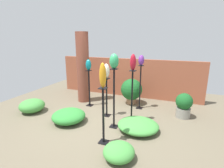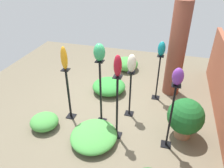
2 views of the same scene
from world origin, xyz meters
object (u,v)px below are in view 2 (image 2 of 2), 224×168
object	(u,v)px
art_vase_teal	(162,49)
art_vase_amber	(64,58)
pedestal_ruby	(117,110)
pedestal_amber	(69,96)
pedestal_ivory	(130,96)
pedestal_teal	(158,80)
art_vase_ruby	(118,66)
art_vase_ivory	(132,63)
potted_plant_walkway_edge	(185,117)
pedestal_jade	(101,96)
art_vase_jade	(99,52)
art_vase_violet	(178,77)
pedestal_violet	(170,120)
brick_pillar	(177,51)

from	to	relation	value
art_vase_teal	art_vase_amber	world-z (taller)	art_vase_amber
pedestal_ruby	pedestal_amber	bearing A→B (deg)	-104.20
art_vase_teal	pedestal_ivory	bearing A→B (deg)	-32.09
art_vase_amber	pedestal_teal	bearing A→B (deg)	126.00
art_vase_ruby	art_vase_amber	size ratio (longest dim) A/B	0.82
art_vase_ivory	pedestal_ivory	bearing A→B (deg)	0.00
pedestal_teal	pedestal_ivory	bearing A→B (deg)	-32.09
potted_plant_walkway_edge	pedestal_jade	bearing A→B (deg)	-89.22
pedestal_ruby	pedestal_ivory	bearing A→B (deg)	172.33
pedestal_ivory	potted_plant_walkway_edge	size ratio (longest dim) A/B	1.28
art_vase_ivory	art_vase_jade	xyz separation A→B (m)	(0.44, -0.56, 0.36)
pedestal_amber	art_vase_ruby	world-z (taller)	art_vase_ruby
pedestal_teal	art_vase_jade	world-z (taller)	art_vase_jade
pedestal_amber	art_vase_ruby	distance (m)	1.63
art_vase_ivory	art_vase_ruby	bearing A→B (deg)	-7.67
art_vase_violet	potted_plant_walkway_edge	size ratio (longest dim) A/B	0.36
art_vase_jade	art_vase_amber	bearing A→B (deg)	-87.00
art_vase_violet	art_vase_ivory	xyz separation A→B (m)	(-0.77, -0.92, -0.23)
pedestal_amber	art_vase_violet	xyz separation A→B (m)	(0.30, 2.22, 1.00)
art_vase_ruby	art_vase_jade	bearing A→B (deg)	-127.05
art_vase_violet	art_vase_ruby	xyz separation A→B (m)	(0.01, -1.03, 0.06)
art_vase_amber	art_vase_jade	bearing A→B (deg)	93.00
pedestal_ivory	art_vase_violet	xyz separation A→B (m)	(0.77, 0.92, 1.06)
pedestal_violet	art_vase_teal	size ratio (longest dim) A/B	3.98
art_vase_violet	potted_plant_walkway_edge	distance (m)	1.18
pedestal_ivory	art_vase_amber	distance (m)	1.70
brick_pillar	pedestal_ruby	size ratio (longest dim) A/B	1.71
pedestal_jade	pedestal_ruby	distance (m)	0.57
brick_pillar	pedestal_amber	world-z (taller)	brick_pillar
pedestal_amber	pedestal_ruby	bearing A→B (deg)	75.80
art_vase_amber	art_vase_violet	bearing A→B (deg)	82.39
art_vase_teal	art_vase_violet	size ratio (longest dim) A/B	1.12
pedestal_ivory	brick_pillar	bearing A→B (deg)	144.94
pedestal_jade	potted_plant_walkway_edge	distance (m)	1.79
pedestal_jade	pedestal_amber	world-z (taller)	pedestal_jade
pedestal_violet	art_vase_jade	bearing A→B (deg)	-102.80
art_vase_teal	pedestal_ruby	bearing A→B (deg)	-21.46
art_vase_violet	art_vase_ivory	world-z (taller)	art_vase_violet
pedestal_ruby	art_vase_jade	distance (m)	1.19
pedestal_amber	art_vase_violet	bearing A→B (deg)	82.39
art_vase_jade	potted_plant_walkway_edge	world-z (taller)	art_vase_jade
art_vase_teal	art_vase_ruby	xyz separation A→B (m)	(1.64, -0.64, 0.24)
pedestal_teal	art_vase_violet	distance (m)	1.96
pedestal_jade	art_vase_jade	size ratio (longest dim) A/B	4.26
pedestal_amber	art_vase_amber	world-z (taller)	art_vase_amber
art_vase_teal	art_vase_ivory	size ratio (longest dim) A/B	0.86
pedestal_ruby	potted_plant_walkway_edge	distance (m)	1.39
pedestal_ivory	pedestal_ruby	world-z (taller)	pedestal_ruby
brick_pillar	art_vase_ruby	size ratio (longest dim) A/B	5.84
pedestal_ivory	art_vase_ruby	xyz separation A→B (m)	(0.78, -0.11, 1.12)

